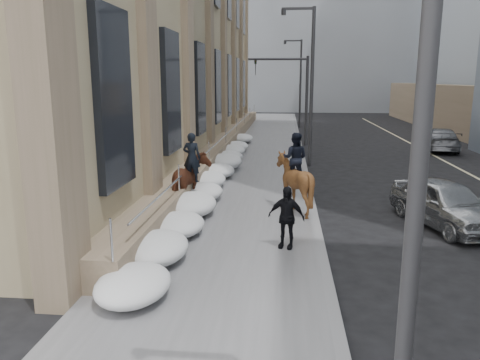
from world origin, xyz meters
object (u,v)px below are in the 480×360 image
car_silver (445,203)px  car_grey (440,139)px  pedestrian (286,217)px  mounted_horse_right (294,179)px  mounted_horse_left (191,179)px

car_silver → car_grey: car_silver is taller
pedestrian → car_silver: bearing=43.5°
mounted_horse_right → car_silver: mounted_horse_right is taller
car_silver → mounted_horse_right: bearing=152.8°
mounted_horse_left → car_grey: mounted_horse_left is taller
mounted_horse_right → car_grey: (9.52, 15.42, -0.50)m
mounted_horse_left → pedestrian: 5.03m
mounted_horse_left → car_silver: bearing=179.4°
mounted_horse_left → car_grey: 20.06m
car_silver → car_grey: bearing=56.5°
car_silver → mounted_horse_left: bearing=155.7°
mounted_horse_right → car_silver: 4.76m
pedestrian → car_silver: pedestrian is taller
mounted_horse_right → pedestrian: size_ratio=1.59×
mounted_horse_right → car_grey: mounted_horse_right is taller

